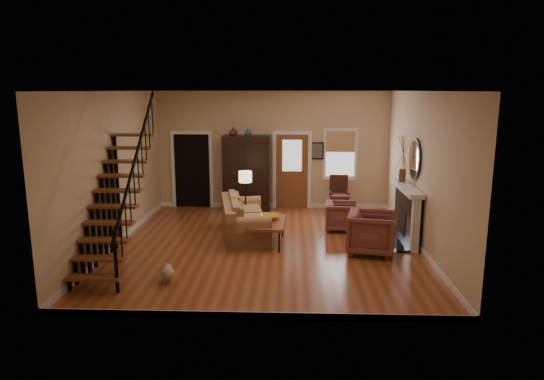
{
  "coord_description": "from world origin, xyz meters",
  "views": [
    {
      "loc": [
        0.5,
        -10.08,
        3.32
      ],
      "look_at": [
        0.1,
        0.4,
        1.15
      ],
      "focal_mm": 32.0,
      "sensor_mm": 36.0,
      "label": 1
    }
  ],
  "objects_px": {
    "sofa": "(245,219)",
    "side_chair": "(339,195)",
    "coffee_table": "(267,232)",
    "floor_lamp": "(246,199)",
    "armchair_right": "(341,216)",
    "armchair_left": "(372,233)",
    "armoire": "(247,173)"
  },
  "relations": [
    {
      "from": "coffee_table",
      "to": "side_chair",
      "type": "relative_size",
      "value": 1.3
    },
    {
      "from": "sofa",
      "to": "armchair_right",
      "type": "relative_size",
      "value": 2.96
    },
    {
      "from": "armchair_left",
      "to": "armchair_right",
      "type": "height_order",
      "value": "armchair_left"
    },
    {
      "from": "armoire",
      "to": "side_chair",
      "type": "distance_m",
      "value": 2.61
    },
    {
      "from": "floor_lamp",
      "to": "coffee_table",
      "type": "bearing_deg",
      "value": -65.73
    },
    {
      "from": "coffee_table",
      "to": "floor_lamp",
      "type": "relative_size",
      "value": 0.95
    },
    {
      "from": "floor_lamp",
      "to": "armchair_left",
      "type": "bearing_deg",
      "value": -33.66
    },
    {
      "from": "armoire",
      "to": "sofa",
      "type": "xyz_separation_m",
      "value": [
        0.16,
        -2.52,
        -0.63
      ]
    },
    {
      "from": "side_chair",
      "to": "armchair_right",
      "type": "bearing_deg",
      "value": -93.76
    },
    {
      "from": "armoire",
      "to": "coffee_table",
      "type": "height_order",
      "value": "armoire"
    },
    {
      "from": "floor_lamp",
      "to": "armoire",
      "type": "bearing_deg",
      "value": 93.74
    },
    {
      "from": "armchair_right",
      "to": "coffee_table",
      "type": "bearing_deg",
      "value": 127.0
    },
    {
      "from": "coffee_table",
      "to": "armchair_left",
      "type": "distance_m",
      "value": 2.27
    },
    {
      "from": "armchair_right",
      "to": "floor_lamp",
      "type": "bearing_deg",
      "value": 89.94
    },
    {
      "from": "armoire",
      "to": "coffee_table",
      "type": "distance_m",
      "value": 3.2
    },
    {
      "from": "sofa",
      "to": "side_chair",
      "type": "distance_m",
      "value": 3.33
    },
    {
      "from": "sofa",
      "to": "floor_lamp",
      "type": "height_order",
      "value": "floor_lamp"
    },
    {
      "from": "sofa",
      "to": "armchair_right",
      "type": "distance_m",
      "value": 2.36
    },
    {
      "from": "sofa",
      "to": "coffee_table",
      "type": "distance_m",
      "value": 0.75
    },
    {
      "from": "coffee_table",
      "to": "armchair_left",
      "type": "xyz_separation_m",
      "value": [
        2.19,
        -0.55,
        0.18
      ]
    },
    {
      "from": "armchair_right",
      "to": "armchair_left",
      "type": "bearing_deg",
      "value": -160.72
    },
    {
      "from": "sofa",
      "to": "armchair_left",
      "type": "xyz_separation_m",
      "value": [
        2.73,
        -1.05,
        0.02
      ]
    },
    {
      "from": "armoire",
      "to": "armchair_left",
      "type": "height_order",
      "value": "armoire"
    },
    {
      "from": "sofa",
      "to": "armchair_right",
      "type": "xyz_separation_m",
      "value": [
        2.28,
        0.62,
        -0.07
      ]
    },
    {
      "from": "coffee_table",
      "to": "armchair_right",
      "type": "distance_m",
      "value": 2.07
    },
    {
      "from": "armoire",
      "to": "sofa",
      "type": "height_order",
      "value": "armoire"
    },
    {
      "from": "side_chair",
      "to": "armoire",
      "type": "bearing_deg",
      "value": 175.52
    },
    {
      "from": "sofa",
      "to": "side_chair",
      "type": "height_order",
      "value": "side_chair"
    },
    {
      "from": "armoire",
      "to": "coffee_table",
      "type": "relative_size",
      "value": 1.58
    },
    {
      "from": "floor_lamp",
      "to": "side_chair",
      "type": "bearing_deg",
      "value": 32.05
    },
    {
      "from": "armoire",
      "to": "sofa",
      "type": "bearing_deg",
      "value": -86.33
    },
    {
      "from": "floor_lamp",
      "to": "side_chair",
      "type": "height_order",
      "value": "floor_lamp"
    }
  ]
}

